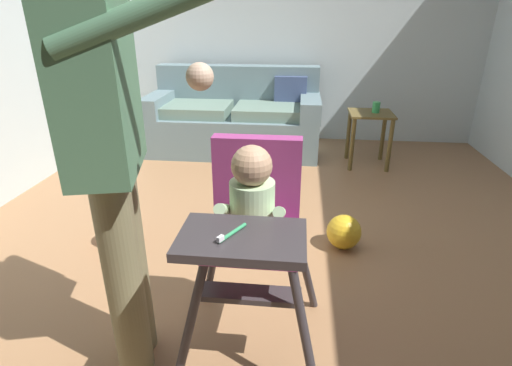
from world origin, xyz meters
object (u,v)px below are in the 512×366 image
object	(u,v)px
adult_standing	(109,144)
side_table	(370,127)
sippy_cup	(376,107)
toy_ball	(344,232)
toy_ball_second	(112,231)
couch	(235,119)
high_chair	(253,215)

from	to	relation	value
adult_standing	side_table	world-z (taller)	adult_standing
adult_standing	sippy_cup	distance (m)	2.89
toy_ball	side_table	size ratio (longest dim) A/B	0.42
toy_ball	toy_ball_second	world-z (taller)	toy_ball
toy_ball_second	couch	bearing A→B (deg)	76.82
high_chair	sippy_cup	size ratio (longest dim) A/B	9.44
toy_ball	sippy_cup	distance (m)	1.67
couch	high_chair	xyz separation A→B (m)	(0.52, -2.77, 0.32)
toy_ball	toy_ball_second	xyz separation A→B (m)	(-1.47, -0.12, -0.02)
high_chair	side_table	size ratio (longest dim) A/B	1.81
couch	toy_ball_second	world-z (taller)	couch
sippy_cup	side_table	bearing A→B (deg)	-180.00
high_chair	sippy_cup	bearing A→B (deg)	159.98
couch	toy_ball_second	distance (m)	2.10
high_chair	side_table	distance (m)	2.56
couch	toy_ball_second	size ratio (longest dim) A/B	10.14
high_chair	sippy_cup	world-z (taller)	high_chair
high_chair	side_table	bearing A→B (deg)	160.79
high_chair	toy_ball_second	distance (m)	1.36
couch	sippy_cup	distance (m)	1.46
adult_standing	sippy_cup	world-z (taller)	adult_standing
adult_standing	couch	bearing A→B (deg)	76.71
couch	toy_ball_second	bearing A→B (deg)	-13.18
toy_ball_second	sippy_cup	size ratio (longest dim) A/B	1.77
couch	high_chair	world-z (taller)	high_chair
couch	toy_ball_second	xyz separation A→B (m)	(-0.48, -2.03, -0.24)
sippy_cup	high_chair	bearing A→B (deg)	-109.85
high_chair	side_table	xyz separation A→B (m)	(0.83, 2.41, -0.27)
high_chair	toy_ball	distance (m)	1.12
couch	adult_standing	world-z (taller)	adult_standing
side_table	sippy_cup	size ratio (longest dim) A/B	5.20
high_chair	toy_ball_second	xyz separation A→B (m)	(-1.00, 0.74, -0.56)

